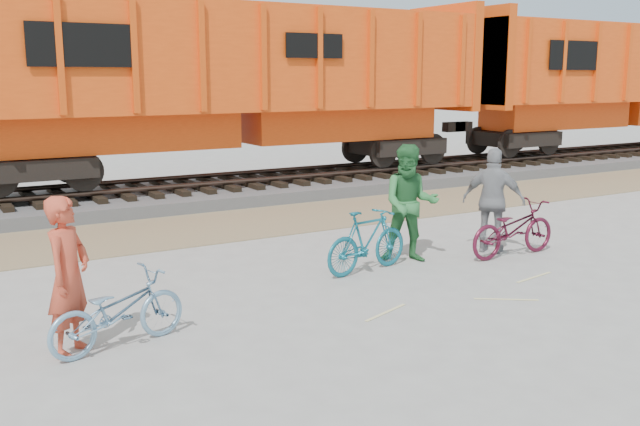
{
  "coord_description": "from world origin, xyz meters",
  "views": [
    {
      "loc": [
        -6.36,
        -8.17,
        3.1
      ],
      "look_at": [
        -0.66,
        1.5,
        0.94
      ],
      "focal_mm": 40.0,
      "sensor_mm": 36.0,
      "label": 1
    }
  ],
  "objects_px": {
    "bicycle_blue": "(118,311)",
    "bicycle_teal": "(367,241)",
    "hopper_car_right": "(617,79)",
    "person_man": "(410,204)",
    "bicycle_maroon": "(513,229)",
    "person_solo": "(68,276)",
    "hopper_car_center": "(237,80)",
    "person_woman": "(494,201)"
  },
  "relations": [
    {
      "from": "bicycle_blue",
      "to": "bicycle_teal",
      "type": "bearing_deg",
      "value": -87.71
    },
    {
      "from": "hopper_car_right",
      "to": "person_man",
      "type": "relative_size",
      "value": 7.03
    },
    {
      "from": "hopper_car_right",
      "to": "bicycle_maroon",
      "type": "height_order",
      "value": "hopper_car_right"
    },
    {
      "from": "person_solo",
      "to": "person_man",
      "type": "distance_m",
      "value": 5.97
    },
    {
      "from": "hopper_car_right",
      "to": "bicycle_teal",
      "type": "distance_m",
      "value": 18.36
    },
    {
      "from": "bicycle_teal",
      "to": "bicycle_blue",
      "type": "bearing_deg",
      "value": 96.18
    },
    {
      "from": "bicycle_blue",
      "to": "bicycle_maroon",
      "type": "bearing_deg",
      "value": -97.36
    },
    {
      "from": "hopper_car_center",
      "to": "person_woman",
      "type": "relative_size",
      "value": 7.49
    },
    {
      "from": "bicycle_maroon",
      "to": "person_man",
      "type": "relative_size",
      "value": 0.93
    },
    {
      "from": "hopper_car_right",
      "to": "bicycle_teal",
      "type": "height_order",
      "value": "hopper_car_right"
    },
    {
      "from": "bicycle_blue",
      "to": "hopper_car_right",
      "type": "bearing_deg",
      "value": -79.73
    },
    {
      "from": "person_solo",
      "to": "hopper_car_right",
      "type": "bearing_deg",
      "value": -26.25
    },
    {
      "from": "person_woman",
      "to": "bicycle_blue",
      "type": "bearing_deg",
      "value": 64.09
    },
    {
      "from": "hopper_car_center",
      "to": "bicycle_maroon",
      "type": "xyz_separation_m",
      "value": [
        1.43,
        -8.43,
        -2.52
      ]
    },
    {
      "from": "hopper_car_center",
      "to": "hopper_car_right",
      "type": "relative_size",
      "value": 1.0
    },
    {
      "from": "hopper_car_right",
      "to": "person_man",
      "type": "bearing_deg",
      "value": -153.1
    },
    {
      "from": "bicycle_maroon",
      "to": "person_solo",
      "type": "relative_size",
      "value": 1.02
    },
    {
      "from": "bicycle_blue",
      "to": "bicycle_maroon",
      "type": "relative_size",
      "value": 0.91
    },
    {
      "from": "bicycle_maroon",
      "to": "person_woman",
      "type": "bearing_deg",
      "value": 13.68
    },
    {
      "from": "hopper_car_right",
      "to": "person_man",
      "type": "xyz_separation_m",
      "value": [
        -15.34,
        -7.78,
        -2.01
      ]
    },
    {
      "from": "bicycle_maroon",
      "to": "person_woman",
      "type": "xyz_separation_m",
      "value": [
        -0.1,
        0.4,
        0.45
      ]
    },
    {
      "from": "hopper_car_center",
      "to": "person_man",
      "type": "bearing_deg",
      "value": -92.51
    },
    {
      "from": "bicycle_teal",
      "to": "person_man",
      "type": "relative_size",
      "value": 0.85
    },
    {
      "from": "hopper_car_center",
      "to": "bicycle_blue",
      "type": "bearing_deg",
      "value": -121.52
    },
    {
      "from": "hopper_car_center",
      "to": "bicycle_teal",
      "type": "height_order",
      "value": "hopper_car_center"
    },
    {
      "from": "person_woman",
      "to": "bicycle_teal",
      "type": "bearing_deg",
      "value": 53.35
    },
    {
      "from": "hopper_car_right",
      "to": "person_solo",
      "type": "xyz_separation_m",
      "value": [
        -21.16,
        -9.13,
        -2.1
      ]
    },
    {
      "from": "person_woman",
      "to": "hopper_car_center",
      "type": "bearing_deg",
      "value": -26.28
    },
    {
      "from": "person_man",
      "to": "person_solo",
      "type": "bearing_deg",
      "value": -133.32
    },
    {
      "from": "bicycle_blue",
      "to": "bicycle_teal",
      "type": "xyz_separation_m",
      "value": [
        4.32,
        1.25,
        0.06
      ]
    },
    {
      "from": "person_solo",
      "to": "person_woman",
      "type": "distance_m",
      "value": 7.57
    },
    {
      "from": "hopper_car_right",
      "to": "bicycle_teal",
      "type": "relative_size",
      "value": 8.26
    },
    {
      "from": "hopper_car_center",
      "to": "person_woman",
      "type": "bearing_deg",
      "value": -80.62
    },
    {
      "from": "hopper_car_right",
      "to": "person_woman",
      "type": "height_order",
      "value": "hopper_car_right"
    },
    {
      "from": "hopper_car_center",
      "to": "person_man",
      "type": "distance_m",
      "value": 8.05
    },
    {
      "from": "hopper_car_right",
      "to": "bicycle_blue",
      "type": "distance_m",
      "value": 22.77
    },
    {
      "from": "hopper_car_center",
      "to": "person_solo",
      "type": "relative_size",
      "value": 7.7
    },
    {
      "from": "bicycle_blue",
      "to": "person_solo",
      "type": "distance_m",
      "value": 0.69
    },
    {
      "from": "bicycle_maroon",
      "to": "person_man",
      "type": "xyz_separation_m",
      "value": [
        -1.77,
        0.65,
        0.51
      ]
    },
    {
      "from": "bicycle_blue",
      "to": "person_solo",
      "type": "bearing_deg",
      "value": 64.89
    },
    {
      "from": "bicycle_blue",
      "to": "person_man",
      "type": "xyz_separation_m",
      "value": [
        5.32,
        1.45,
        0.55
      ]
    },
    {
      "from": "hopper_car_center",
      "to": "bicycle_teal",
      "type": "bearing_deg",
      "value": -99.54
    }
  ]
}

